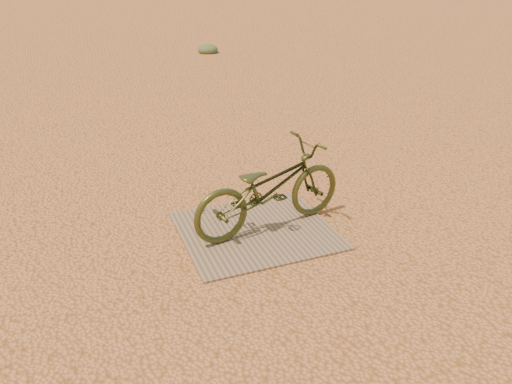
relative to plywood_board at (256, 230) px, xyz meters
name	(u,v)px	position (x,y,z in m)	size (l,w,h in m)	color
ground	(232,247)	(-0.32, -0.19, -0.01)	(120.00, 120.00, 0.00)	#CE8253
plywood_board	(256,230)	(0.00, 0.00, 0.00)	(1.48, 1.34, 0.02)	#856F58
bicycle	(270,188)	(0.14, 0.00, 0.45)	(0.58, 1.66, 0.87)	#3C451E
kale_b	(208,53)	(2.42, 9.85, -0.01)	(0.57, 0.57, 0.31)	#566C46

